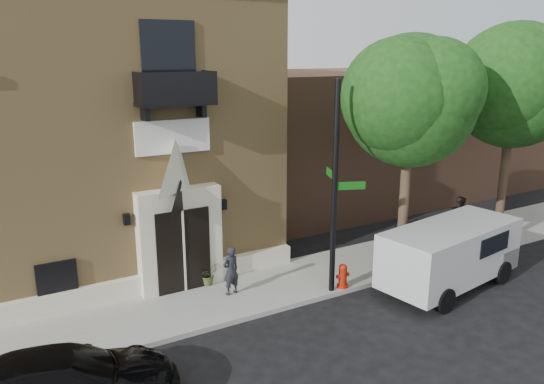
# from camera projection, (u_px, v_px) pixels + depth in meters

# --- Properties ---
(ground) EXTENTS (120.00, 120.00, 0.00)m
(ground) POSITION_uv_depth(u_px,v_px,m) (251.00, 320.00, 14.94)
(ground) COLOR black
(ground) RESTS_ON ground
(sidewalk) EXTENTS (42.00, 3.00, 0.15)m
(sidewalk) POSITION_uv_depth(u_px,v_px,m) (257.00, 290.00, 16.66)
(sidewalk) COLOR gray
(sidewalk) RESTS_ON ground
(church) EXTENTS (12.20, 11.01, 9.30)m
(church) POSITION_uv_depth(u_px,v_px,m) (72.00, 129.00, 18.96)
(church) COLOR tan
(church) RESTS_ON ground
(neighbour_building) EXTENTS (18.00, 8.00, 6.40)m
(neighbour_building) POSITION_uv_depth(u_px,v_px,m) (374.00, 134.00, 27.43)
(neighbour_building) COLOR brown
(neighbour_building) RESTS_ON ground
(street_tree_left) EXTENTS (4.97, 4.38, 7.77)m
(street_tree_left) POSITION_uv_depth(u_px,v_px,m) (414.00, 100.00, 16.62)
(street_tree_left) COLOR #38281C
(street_tree_left) RESTS_ON sidewalk
(street_tree_mid) EXTENTS (5.21, 4.64, 8.25)m
(street_tree_mid) POSITION_uv_depth(u_px,v_px,m) (517.00, 84.00, 18.94)
(street_tree_mid) COLOR #38281C
(street_tree_mid) RESTS_ON sidewalk
(black_sedan) EXTENTS (5.05, 2.79, 1.38)m
(black_sedan) POSITION_uv_depth(u_px,v_px,m) (64.00, 383.00, 10.97)
(black_sedan) COLOR black
(black_sedan) RESTS_ON ground
(cargo_van) EXTENTS (5.29, 2.75, 2.06)m
(cargo_van) POSITION_uv_depth(u_px,v_px,m) (453.00, 252.00, 16.90)
(cargo_van) COLOR #BABDBF
(cargo_van) RESTS_ON ground
(street_sign) EXTENTS (0.97, 1.25, 6.46)m
(street_sign) POSITION_uv_depth(u_px,v_px,m) (335.00, 189.00, 15.67)
(street_sign) COLOR black
(street_sign) RESTS_ON sidewalk
(fire_hydrant) EXTENTS (0.45, 0.36, 0.78)m
(fire_hydrant) POSITION_uv_depth(u_px,v_px,m) (343.00, 276.00, 16.59)
(fire_hydrant) COLOR #A61C09
(fire_hydrant) RESTS_ON sidewalk
(dumpster) EXTENTS (2.05, 1.25, 1.29)m
(dumpster) POSITION_uv_depth(u_px,v_px,m) (433.00, 239.00, 19.01)
(dumpster) COLOR #0F391B
(dumpster) RESTS_ON sidewalk
(planter) EXTENTS (0.78, 0.73, 0.71)m
(planter) POSITION_uv_depth(u_px,v_px,m) (208.00, 274.00, 16.82)
(planter) COLOR #435725
(planter) RESTS_ON sidewalk
(pedestrian_near) EXTENTS (0.61, 0.46, 1.52)m
(pedestrian_near) POSITION_uv_depth(u_px,v_px,m) (231.00, 271.00, 16.04)
(pedestrian_near) COLOR black
(pedestrian_near) RESTS_ON sidewalk
(pedestrian_far) EXTENTS (0.75, 0.91, 1.71)m
(pedestrian_far) POSITION_uv_depth(u_px,v_px,m) (459.00, 217.00, 20.84)
(pedestrian_far) COLOR #332321
(pedestrian_far) RESTS_ON sidewalk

